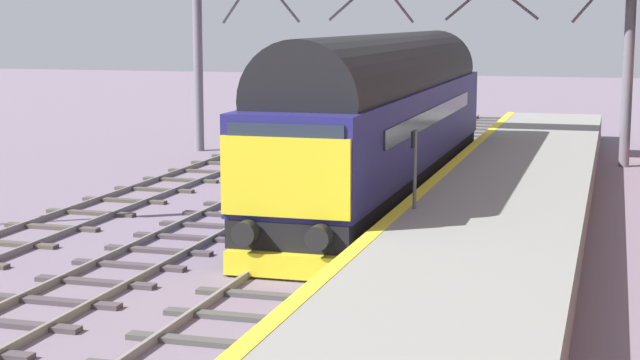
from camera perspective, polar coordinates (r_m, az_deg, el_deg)
The scene contains 7 objects.
ground_plane at distance 24.98m, azimuth 1.59°, elevation -2.77°, with size 140.00×140.00×0.00m, color slate.
track_main at distance 24.97m, azimuth 1.59°, elevation -2.65°, with size 2.50×60.00×0.15m.
track_adjacent_west at distance 26.00m, azimuth -5.66°, elevation -2.22°, with size 2.50×60.00×0.15m.
track_adjacent_far_west at distance 27.52m, azimuth -12.64°, elevation -1.77°, with size 2.50×60.00×0.15m.
station_platform at distance 24.25m, azimuth 9.86°, elevation -2.05°, with size 4.00×44.00×1.01m.
diesel_locomotive at distance 28.52m, azimuth 3.66°, elevation 3.72°, with size 2.74×18.48×4.68m.
platform_number_sign at distance 22.14m, azimuth 5.27°, elevation 1.32°, with size 0.10×0.44×1.69m.
Camera 1 is at (6.10, -23.69, 5.06)m, focal length 57.54 mm.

